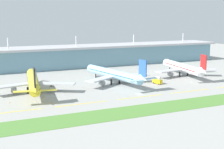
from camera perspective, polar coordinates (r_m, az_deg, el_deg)
ground_plane at (r=186.64m, az=4.81°, el=-3.42°), size 600.00×600.00×0.00m
terminal_building at (r=288.60m, az=-6.58°, el=3.17°), size 288.00×34.00×27.33m
airliner_near at (r=194.33m, az=-13.58°, el=-1.19°), size 48.10×68.09×18.90m
airliner_middle at (r=212.94m, az=0.36°, el=0.05°), size 48.14×66.85×18.90m
airliner_far at (r=246.95m, az=12.23°, el=1.19°), size 48.19×64.25×18.90m
taxiway_stripe_west at (r=158.35m, az=-17.02°, el=-6.26°), size 28.00×0.70×0.04m
taxiway_stripe_mid_west at (r=166.09m, az=-5.30°, el=-5.10°), size 28.00×0.70×0.04m
taxiway_stripe_centre at (r=180.03m, az=4.95°, el=-3.91°), size 28.00×0.70×0.04m
taxiway_stripe_mid_east at (r=198.86m, az=13.48°, el=-2.83°), size 28.00×0.70×0.04m
grass_verge at (r=162.95m, az=9.92°, el=-5.50°), size 300.00×18.00×0.10m
fuel_truck at (r=215.94m, az=7.93°, el=-1.04°), size 3.75×7.53×4.95m
safety_cone_left_wingtip at (r=169.70m, az=-10.57°, el=-4.79°), size 0.56×0.56×0.70m
safety_cone_nose_front at (r=174.64m, az=-17.39°, el=-4.66°), size 0.56×0.56×0.70m
safety_cone_right_wingtip at (r=181.14m, az=-11.89°, el=-3.90°), size 0.56×0.56×0.70m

